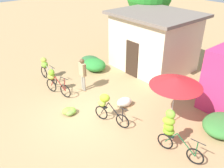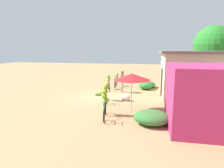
# 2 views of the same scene
# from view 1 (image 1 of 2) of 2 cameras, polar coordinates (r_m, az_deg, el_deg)

# --- Properties ---
(ground_plane) EXTENTS (60.00, 60.00, 0.00)m
(ground_plane) POSITION_cam_1_polar(r_m,az_deg,el_deg) (10.40, -6.11, -7.49)
(ground_plane) COLOR tan
(building_low) EXTENTS (4.59, 3.98, 3.29)m
(building_low) POSITION_cam_1_polar(r_m,az_deg,el_deg) (14.26, 10.01, 10.12)
(building_low) COLOR beige
(building_low) RESTS_ON ground
(hedge_bush_front_left) EXTENTS (1.36, 1.10, 0.51)m
(hedge_bush_front_left) POSITION_cam_1_polar(r_m,az_deg,el_deg) (14.95, -5.18, 5.56)
(hedge_bush_front_left) COLOR #306835
(hedge_bush_front_left) RESTS_ON ground
(hedge_bush_front_right) EXTENTS (1.43, 1.20, 0.68)m
(hedge_bush_front_right) POSITION_cam_1_polar(r_m,az_deg,el_deg) (14.16, -4.16, 4.60)
(hedge_bush_front_right) COLOR #2C8433
(hedge_bush_front_right) RESTS_ON ground
(hedge_bush_mid) EXTENTS (1.41, 1.69, 0.64)m
(hedge_bush_mid) POSITION_cam_1_polar(r_m,az_deg,el_deg) (10.24, 24.94, -8.92)
(hedge_bush_mid) COLOR #387934
(hedge_bush_mid) RESTS_ON ground
(market_umbrella) EXTENTS (2.00, 2.00, 2.12)m
(market_umbrella) POSITION_cam_1_polar(r_m,az_deg,el_deg) (9.17, 15.12, 0.56)
(market_umbrella) COLOR beige
(market_umbrella) RESTS_ON ground
(bicycle_leftmost) EXTENTS (1.67, 0.42, 1.23)m
(bicycle_leftmost) POSITION_cam_1_polar(r_m,az_deg,el_deg) (13.39, -15.56, 3.90)
(bicycle_leftmost) COLOR black
(bicycle_leftmost) RESTS_ON ground
(bicycle_near_pile) EXTENTS (1.60, 0.54, 1.26)m
(bicycle_near_pile) POSITION_cam_1_polar(r_m,az_deg,el_deg) (11.91, -13.65, 0.91)
(bicycle_near_pile) COLOR black
(bicycle_near_pile) RESTS_ON ground
(bicycle_center_loaded) EXTENTS (1.60, 0.56, 1.23)m
(bicycle_center_loaded) POSITION_cam_1_polar(r_m,az_deg,el_deg) (9.63, -1.31, -5.21)
(bicycle_center_loaded) COLOR black
(bicycle_center_loaded) RESTS_ON ground
(bicycle_by_shop) EXTENTS (1.69, 0.54, 1.65)m
(bicycle_by_shop) POSITION_cam_1_polar(r_m,az_deg,el_deg) (8.39, 14.08, -10.44)
(bicycle_by_shop) COLOR black
(bicycle_by_shop) RESTS_ON ground
(banana_pile_on_ground) EXTENTS (0.67, 0.72, 0.29)m
(banana_pile_on_ground) POSITION_cam_1_polar(r_m,az_deg,el_deg) (10.54, -10.05, -6.41)
(banana_pile_on_ground) COLOR olive
(banana_pile_on_ground) RESTS_ON ground
(produce_sack) EXTENTS (0.62, 0.80, 0.44)m
(produce_sack) POSITION_cam_1_polar(r_m,az_deg,el_deg) (10.82, 2.97, -4.34)
(produce_sack) COLOR silver
(produce_sack) RESTS_ON ground
(person_vendor) EXTENTS (0.58, 0.23, 1.71)m
(person_vendor) POSITION_cam_1_polar(r_m,az_deg,el_deg) (11.79, -7.05, 3.04)
(person_vendor) COLOR gray
(person_vendor) RESTS_ON ground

